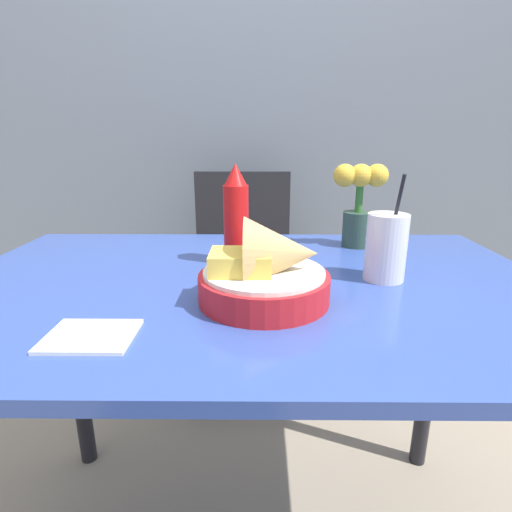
# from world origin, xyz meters

# --- Properties ---
(wall_window) EXTENTS (7.00, 0.06, 2.60)m
(wall_window) POSITION_xyz_m (0.00, 1.16, 1.30)
(wall_window) COLOR slate
(wall_window) RESTS_ON ground_plane
(dining_table) EXTENTS (1.23, 0.78, 0.77)m
(dining_table) POSITION_xyz_m (0.00, 0.00, 0.66)
(dining_table) COLOR #334C9E
(dining_table) RESTS_ON ground_plane
(chair_far_window) EXTENTS (0.40, 0.40, 0.91)m
(chair_far_window) POSITION_xyz_m (-0.05, 0.83, 0.54)
(chair_far_window) COLOR black
(chair_far_window) RESTS_ON ground_plane
(food_basket) EXTENTS (0.23, 0.23, 0.15)m
(food_basket) POSITION_xyz_m (0.04, -0.11, 0.82)
(food_basket) COLOR red
(food_basket) RESTS_ON dining_table
(ketchup_bottle) EXTENTS (0.06, 0.06, 0.22)m
(ketchup_bottle) POSITION_xyz_m (-0.03, 0.11, 0.88)
(ketchup_bottle) COLOR red
(ketchup_bottle) RESTS_ON dining_table
(drink_cup) EXTENTS (0.08, 0.08, 0.21)m
(drink_cup) POSITION_xyz_m (0.27, 0.01, 0.83)
(drink_cup) COLOR silver
(drink_cup) RESTS_ON dining_table
(flower_vase) EXTENTS (0.14, 0.08, 0.21)m
(flower_vase) POSITION_xyz_m (0.28, 0.26, 0.89)
(flower_vase) COLOR #2D4738
(flower_vase) RESTS_ON dining_table
(napkin) EXTENTS (0.13, 0.10, 0.01)m
(napkin) POSITION_xyz_m (-0.22, -0.25, 0.77)
(napkin) COLOR white
(napkin) RESTS_ON dining_table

